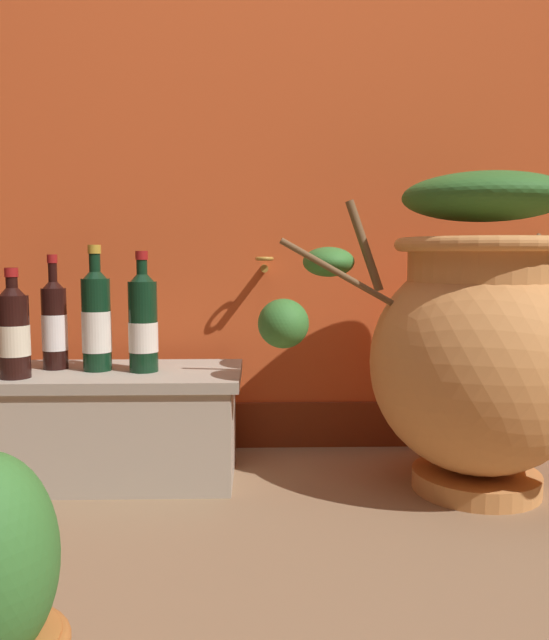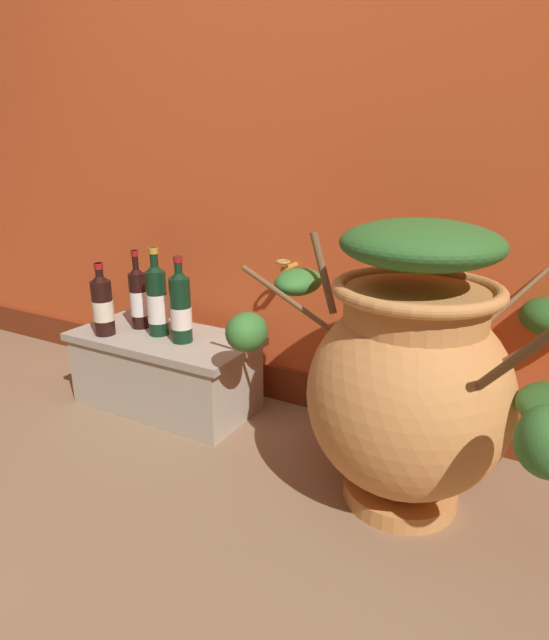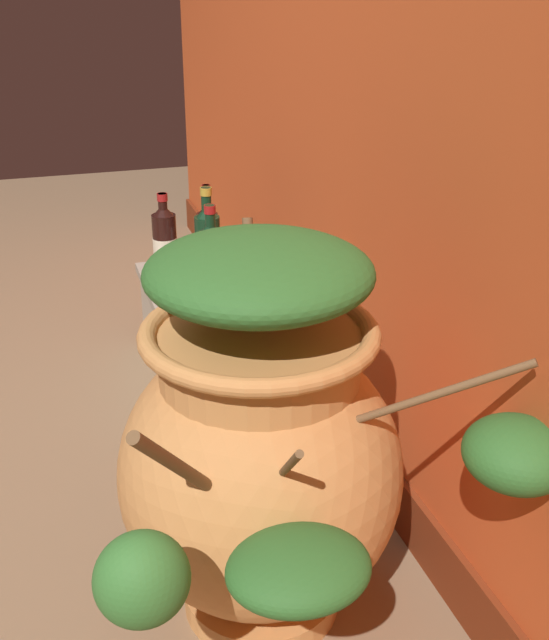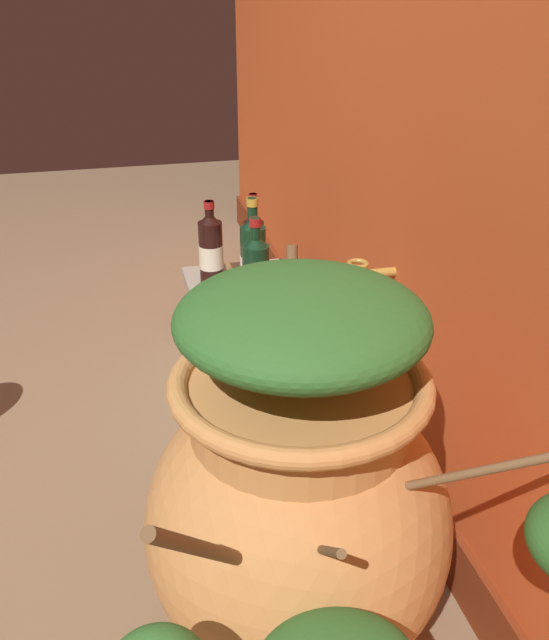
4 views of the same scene
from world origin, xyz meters
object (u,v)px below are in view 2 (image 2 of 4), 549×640
Objects in this scene: wine_bottle_middle at (102,303)px; wine_bottle_back at (138,297)px; terracotta_urn at (412,375)px; wine_bottle_left at (157,299)px; wine_bottle_right at (181,306)px.

wine_bottle_middle is 0.89× the size of wine_bottle_back.
terracotta_urn is 1.23m from wine_bottle_middle.
wine_bottle_left is (-1.04, 0.13, 0.04)m from terracotta_urn.
terracotta_urn is at bearing -7.74° from wine_bottle_back.
wine_bottle_right is (0.32, 0.08, 0.01)m from wine_bottle_middle.
wine_bottle_middle is at bearing -151.15° from wine_bottle_left.
wine_bottle_right is at bearing 14.76° from wine_bottle_middle.
terracotta_urn is 3.65× the size of wine_bottle_middle.
wine_bottle_back reaches higher than wine_bottle_middle.
wine_bottle_left is at bearing 28.85° from wine_bottle_middle.
wine_bottle_middle is at bearing -165.24° from wine_bottle_right.
wine_bottle_back is at bearing 167.40° from wine_bottle_left.
terracotta_urn is 3.02× the size of wine_bottle_left.
wine_bottle_right is at bearing -8.30° from wine_bottle_left.
terracotta_urn reaches higher than wine_bottle_left.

